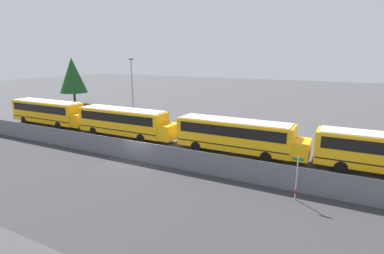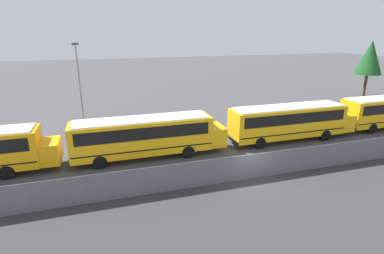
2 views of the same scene
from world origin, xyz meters
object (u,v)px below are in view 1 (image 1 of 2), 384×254
at_px(school_bus_0, 49,111).
at_px(school_bus_2, 237,134).
at_px(light_pole, 132,87).
at_px(school_bus_1, 124,120).
at_px(tree_1, 73,75).
at_px(street_sign, 297,177).

distance_m(school_bus_0, school_bus_2, 26.53).
distance_m(school_bus_2, light_pole, 20.39).
bearing_deg(school_bus_2, school_bus_1, -179.63).
xyz_separation_m(school_bus_1, school_bus_2, (13.47, 0.09, 0.00)).
bearing_deg(school_bus_0, light_pole, 44.80).
bearing_deg(light_pole, school_bus_0, -135.20).
height_order(school_bus_2, light_pole, light_pole).
bearing_deg(school_bus_2, tree_1, 158.81).
xyz_separation_m(school_bus_2, tree_1, (-38.23, 14.82, 3.57)).
bearing_deg(school_bus_1, school_bus_0, 179.38).
bearing_deg(tree_1, school_bus_0, -51.59).
height_order(street_sign, light_pole, light_pole).
height_order(school_bus_1, street_sign, school_bus_1).
bearing_deg(street_sign, school_bus_0, 167.70).
distance_m(school_bus_0, light_pole, 11.61).
distance_m(school_bus_0, tree_1, 19.18).
bearing_deg(school_bus_0, school_bus_1, -0.62).
distance_m(school_bus_2, street_sign, 9.72).
relative_size(school_bus_1, street_sign, 4.24).
height_order(light_pole, tree_1, tree_1).
relative_size(school_bus_0, school_bus_2, 1.00).
distance_m(street_sign, light_pole, 29.49).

